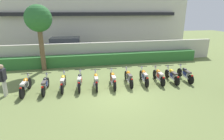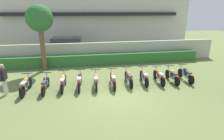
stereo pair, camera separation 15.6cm
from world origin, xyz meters
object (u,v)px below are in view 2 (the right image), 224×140
at_px(motorcycle_in_row_6, 129,77).
at_px(inspector_person, 3,77).
at_px(motorcycle_in_row_2, 63,82).
at_px(motorcycle_in_row_3, 80,80).
at_px(motorcycle_in_row_9, 172,75).
at_px(motorcycle_in_row_4, 96,80).
at_px(motorcycle_in_row_10, 186,74).
at_px(motorcycle_in_row_0, 26,85).
at_px(motorcycle_in_row_8, 159,76).
at_px(parked_car, 69,47).
at_px(motorcycle_in_row_7, 144,77).
at_px(motorcycle_in_row_1, 45,84).
at_px(motorcycle_in_row_5, 113,79).
at_px(tree_near_inspector, 40,20).

distance_m(motorcycle_in_row_6, inspector_person, 6.82).
bearing_deg(motorcycle_in_row_2, motorcycle_in_row_3, -87.42).
bearing_deg(motorcycle_in_row_9, inspector_person, 93.43).
relative_size(motorcycle_in_row_6, motorcycle_in_row_9, 1.02).
bearing_deg(motorcycle_in_row_4, motorcycle_in_row_10, -85.92).
height_order(motorcycle_in_row_0, motorcycle_in_row_6, motorcycle_in_row_0).
distance_m(motorcycle_in_row_8, motorcycle_in_row_9, 0.88).
bearing_deg(motorcycle_in_row_6, motorcycle_in_row_10, -88.07).
bearing_deg(parked_car, motorcycle_in_row_3, -79.10).
height_order(motorcycle_in_row_6, motorcycle_in_row_10, motorcycle_in_row_6).
bearing_deg(motorcycle_in_row_8, motorcycle_in_row_2, 93.47).
bearing_deg(motorcycle_in_row_7, motorcycle_in_row_9, -86.41).
relative_size(motorcycle_in_row_1, motorcycle_in_row_2, 0.98).
distance_m(motorcycle_in_row_3, inspector_person, 3.93).
bearing_deg(motorcycle_in_row_2, motorcycle_in_row_5, -89.59).
height_order(motorcycle_in_row_5, motorcycle_in_row_6, motorcycle_in_row_6).
bearing_deg(motorcycle_in_row_0, motorcycle_in_row_9, -86.66).
height_order(motorcycle_in_row_3, inspector_person, inspector_person).
distance_m(motorcycle_in_row_1, motorcycle_in_row_4, 2.81).
distance_m(tree_near_inspector, inspector_person, 5.19).
xyz_separation_m(motorcycle_in_row_3, motorcycle_in_row_7, (3.88, -0.05, -0.00)).
distance_m(motorcycle_in_row_0, motorcycle_in_row_10, 9.56).
bearing_deg(motorcycle_in_row_1, motorcycle_in_row_4, -87.50).
distance_m(motorcycle_in_row_6, motorcycle_in_row_7, 0.97).
bearing_deg(motorcycle_in_row_7, motorcycle_in_row_10, -84.78).
relative_size(motorcycle_in_row_5, motorcycle_in_row_9, 1.02).
bearing_deg(motorcycle_in_row_5, motorcycle_in_row_1, 92.89).
distance_m(motorcycle_in_row_2, motorcycle_in_row_3, 0.93).
bearing_deg(motorcycle_in_row_1, parked_car, -4.86).
height_order(motorcycle_in_row_2, motorcycle_in_row_10, motorcycle_in_row_2).
bearing_deg(motorcycle_in_row_0, inspector_person, 97.28).
height_order(motorcycle_in_row_5, motorcycle_in_row_8, motorcycle_in_row_5).
xyz_separation_m(motorcycle_in_row_7, motorcycle_in_row_8, (0.96, -0.03, -0.01)).
distance_m(parked_car, motorcycle_in_row_3, 8.00).
bearing_deg(motorcycle_in_row_7, motorcycle_in_row_8, -86.38).
bearing_deg(motorcycle_in_row_1, motorcycle_in_row_10, -87.53).
distance_m(tree_near_inspector, motorcycle_in_row_4, 6.29).
bearing_deg(motorcycle_in_row_1, motorcycle_in_row_6, -86.76).
distance_m(motorcycle_in_row_2, motorcycle_in_row_4, 1.86).
xyz_separation_m(parked_car, motorcycle_in_row_0, (-1.99, -8.08, -0.48)).
height_order(motorcycle_in_row_1, motorcycle_in_row_4, motorcycle_in_row_4).
xyz_separation_m(tree_near_inspector, motorcycle_in_row_6, (5.47, -4.05, -3.21)).
distance_m(motorcycle_in_row_8, inspector_person, 8.74).
relative_size(motorcycle_in_row_0, motorcycle_in_row_4, 1.01).
bearing_deg(tree_near_inspector, motorcycle_in_row_3, -57.55).
relative_size(tree_near_inspector, inspector_person, 2.78).
relative_size(motorcycle_in_row_8, motorcycle_in_row_9, 1.01).
distance_m(motorcycle_in_row_1, motorcycle_in_row_6, 4.80).
height_order(motorcycle_in_row_7, motorcycle_in_row_10, motorcycle_in_row_7).
distance_m(parked_car, motorcycle_in_row_0, 8.33).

